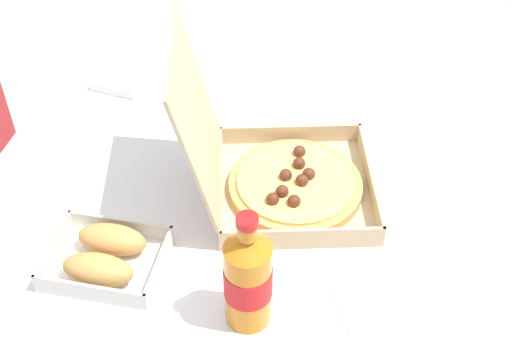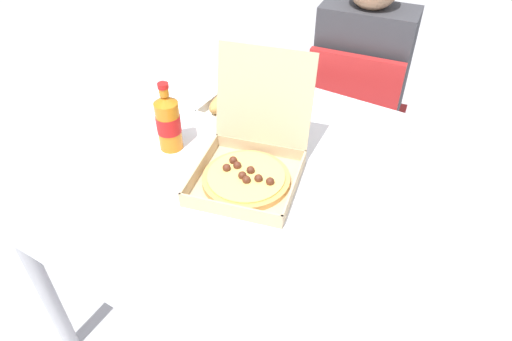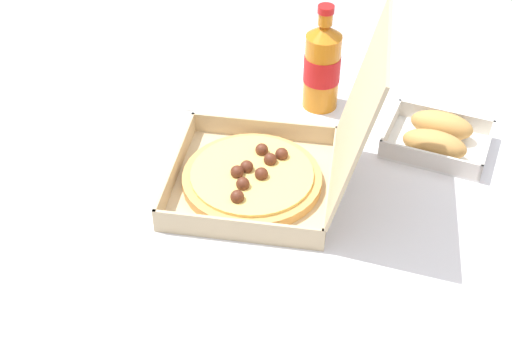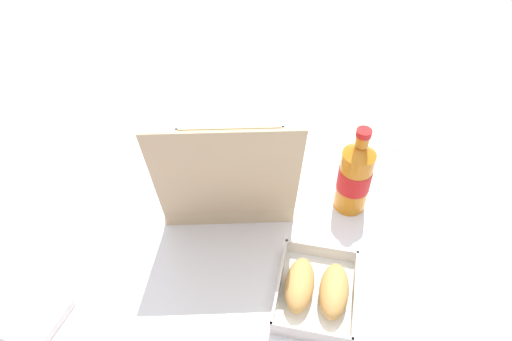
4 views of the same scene
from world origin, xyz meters
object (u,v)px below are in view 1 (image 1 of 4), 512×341
at_px(paper_menu, 401,336).
at_px(napkin_pile, 123,78).
at_px(pizza_box_open, 279,174).
at_px(cola_bottle, 248,278).
at_px(bread_side_box, 106,256).

height_order(paper_menu, napkin_pile, napkin_pile).
bearing_deg(napkin_pile, pizza_box_open, -124.03).
distance_m(cola_bottle, napkin_pile, 0.70).
distance_m(cola_bottle, paper_menu, 0.26).
bearing_deg(napkin_pile, bread_side_box, -162.56).
height_order(pizza_box_open, paper_menu, pizza_box_open).
relative_size(bread_side_box, cola_bottle, 0.85).
relative_size(bread_side_box, paper_menu, 0.91).
relative_size(bread_side_box, napkin_pile, 1.74).
distance_m(bread_side_box, paper_menu, 0.49).
xyz_separation_m(paper_menu, napkin_pile, (0.55, 0.65, 0.01)).
bearing_deg(paper_menu, napkin_pile, 23.27).
bearing_deg(napkin_pile, paper_menu, -130.12).
bearing_deg(bread_side_box, cola_bottle, -100.70).
distance_m(pizza_box_open, napkin_pile, 0.50).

